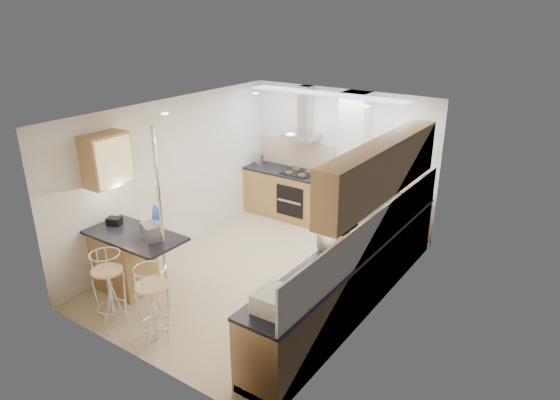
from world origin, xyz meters
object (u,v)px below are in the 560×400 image
Objects in this scene: bar_stool_end at (153,304)px; bread_bin at (273,300)px; laptop at (152,231)px; bar_stool_near at (109,288)px; microwave at (342,239)px.

bread_bin reaches higher than bar_stool_end.
laptop reaches higher than bar_stool_near.
laptop reaches higher than bread_bin.
bar_stool_near is at bearing 153.22° from microwave.
microwave is at bearing 89.60° from bread_bin.
microwave is 0.52× the size of bar_stool_near.
bread_bin is at bearing 10.77° from bar_stool_near.
bar_stool_end is at bearing -20.55° from laptop.
laptop is at bearing 141.81° from microwave.
bar_stool_near is at bearing -72.84° from laptop.
laptop is 0.89m from bar_stool_near.
laptop is 2.30m from bread_bin.
microwave is at bearing 43.15° from bar_stool_near.
bar_stool_near is (-0.08, -0.70, -0.54)m from laptop.
bread_bin is at bearing 12.94° from laptop.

